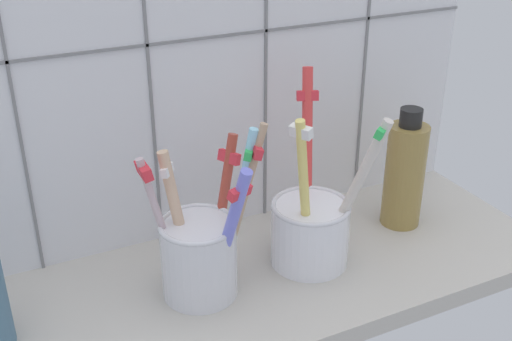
# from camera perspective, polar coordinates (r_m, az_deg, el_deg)

# --- Properties ---
(counter_slab) EXTENTS (0.64, 0.22, 0.02)m
(counter_slab) POSITION_cam_1_polar(r_m,az_deg,el_deg) (0.66, 0.06, -10.06)
(counter_slab) COLOR #BCB7AD
(counter_slab) RESTS_ON ground
(tile_wall_back) EXTENTS (0.64, 0.02, 0.45)m
(tile_wall_back) POSITION_cam_1_polar(r_m,az_deg,el_deg) (0.67, -4.55, 10.82)
(tile_wall_back) COLOR white
(tile_wall_back) RESTS_ON ground
(toothbrush_cup_left) EXTENTS (0.11, 0.10, 0.17)m
(toothbrush_cup_left) POSITION_cam_1_polar(r_m,az_deg,el_deg) (0.61, -4.95, -7.00)
(toothbrush_cup_left) COLOR silver
(toothbrush_cup_left) RESTS_ON counter_slab
(toothbrush_cup_right) EXTENTS (0.10, 0.13, 0.19)m
(toothbrush_cup_right) POSITION_cam_1_polar(r_m,az_deg,el_deg) (0.66, 4.89, -4.84)
(toothbrush_cup_right) COLOR white
(toothbrush_cup_right) RESTS_ON counter_slab
(soap_bottle) EXTENTS (0.04, 0.04, 0.14)m
(soap_bottle) POSITION_cam_1_polar(r_m,az_deg,el_deg) (0.73, 13.13, -0.22)
(soap_bottle) COLOR olive
(soap_bottle) RESTS_ON counter_slab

